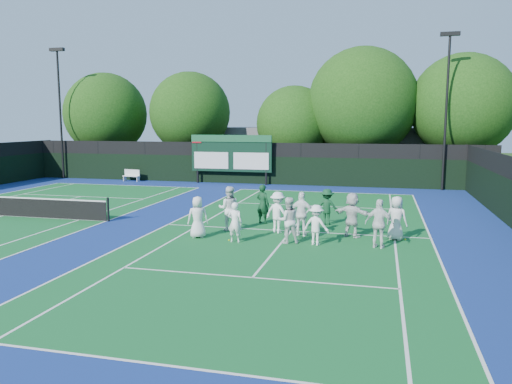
% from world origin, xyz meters
% --- Properties ---
extents(ground, '(120.00, 120.00, 0.00)m').
position_xyz_m(ground, '(0.00, 0.00, 0.00)').
color(ground, '#1B370F').
rests_on(ground, ground).
extents(court_apron, '(34.00, 32.00, 0.01)m').
position_xyz_m(court_apron, '(-6.00, 1.00, 0.00)').
color(court_apron, navy).
rests_on(court_apron, ground).
extents(near_court, '(11.05, 23.85, 0.01)m').
position_xyz_m(near_court, '(0.00, 1.00, 0.01)').
color(near_court, '#125825').
rests_on(near_court, ground).
extents(left_court, '(11.05, 23.85, 0.01)m').
position_xyz_m(left_court, '(-14.00, 1.00, 0.01)').
color(left_court, '#125825').
rests_on(left_court, ground).
extents(back_fence, '(34.00, 0.08, 3.00)m').
position_xyz_m(back_fence, '(-6.00, 16.00, 1.36)').
color(back_fence, black).
rests_on(back_fence, ground).
extents(scoreboard, '(6.00, 0.21, 3.55)m').
position_xyz_m(scoreboard, '(-7.01, 15.59, 2.19)').
color(scoreboard, black).
rests_on(scoreboard, ground).
extents(clubhouse, '(18.00, 6.00, 4.00)m').
position_xyz_m(clubhouse, '(-2.00, 24.00, 2.00)').
color(clubhouse, slate).
rests_on(clubhouse, ground).
extents(light_pole_left, '(1.20, 0.30, 10.12)m').
position_xyz_m(light_pole_left, '(-21.00, 15.70, 6.30)').
color(light_pole_left, black).
rests_on(light_pole_left, ground).
extents(light_pole_right, '(1.20, 0.30, 10.12)m').
position_xyz_m(light_pole_right, '(7.50, 15.70, 6.30)').
color(light_pole_right, black).
rests_on(light_pole_right, ground).
extents(tennis_net, '(11.30, 0.10, 1.10)m').
position_xyz_m(tennis_net, '(-14.00, 1.00, 0.49)').
color(tennis_net, black).
rests_on(tennis_net, ground).
extents(bench, '(1.44, 0.63, 0.89)m').
position_xyz_m(bench, '(-14.85, 15.36, 0.48)').
color(bench, silver).
rests_on(bench, ground).
extents(tree_a, '(6.91, 6.91, 8.59)m').
position_xyz_m(tree_a, '(-19.15, 19.58, 4.95)').
color(tree_a, black).
rests_on(tree_a, ground).
extents(tree_b, '(6.52, 6.52, 8.49)m').
position_xyz_m(tree_b, '(-11.51, 19.58, 5.06)').
color(tree_b, black).
rests_on(tree_b, ground).
extents(tree_c, '(5.82, 5.82, 7.25)m').
position_xyz_m(tree_c, '(-2.93, 19.58, 4.19)').
color(tree_c, black).
rests_on(tree_c, ground).
extents(tree_d, '(8.11, 8.11, 9.98)m').
position_xyz_m(tree_d, '(2.20, 19.58, 5.72)').
color(tree_d, black).
rests_on(tree_d, ground).
extents(tree_e, '(7.34, 7.34, 9.32)m').
position_xyz_m(tree_e, '(9.19, 19.58, 5.46)').
color(tree_e, black).
rests_on(tree_e, ground).
extents(tennis_ball_0, '(0.07, 0.07, 0.07)m').
position_xyz_m(tennis_ball_0, '(-1.99, -1.25, 0.03)').
color(tennis_ball_0, '#C1D419').
rests_on(tennis_ball_0, ground).
extents(tennis_ball_1, '(0.07, 0.07, 0.07)m').
position_xyz_m(tennis_ball_1, '(2.55, 1.10, 0.03)').
color(tennis_ball_1, '#C1D419').
rests_on(tennis_ball_1, ground).
extents(tennis_ball_3, '(0.07, 0.07, 0.07)m').
position_xyz_m(tennis_ball_3, '(-4.68, 2.74, 0.03)').
color(tennis_ball_3, '#C1D419').
rests_on(tennis_ball_3, ground).
extents(tennis_ball_4, '(0.07, 0.07, 0.07)m').
position_xyz_m(tennis_ball_4, '(-0.98, 3.46, 0.03)').
color(tennis_ball_4, '#C1D419').
rests_on(tennis_ball_4, ground).
extents(tennis_ball_5, '(0.07, 0.07, 0.07)m').
position_xyz_m(tennis_ball_5, '(4.50, 0.48, 0.03)').
color(tennis_ball_5, '#C1D419').
rests_on(tennis_ball_5, ground).
extents(player_front_0, '(0.94, 0.78, 1.64)m').
position_xyz_m(player_front_0, '(-3.33, -1.01, 0.82)').
color(player_front_0, white).
rests_on(player_front_0, ground).
extents(player_front_1, '(0.56, 0.38, 1.53)m').
position_xyz_m(player_front_1, '(-1.71, -1.38, 0.77)').
color(player_front_1, white).
rests_on(player_front_1, ground).
extents(player_front_2, '(1.02, 0.92, 1.74)m').
position_xyz_m(player_front_2, '(0.23, -1.03, 0.87)').
color(player_front_2, silver).
rests_on(player_front_2, ground).
extents(player_front_3, '(1.08, 0.79, 1.49)m').
position_xyz_m(player_front_3, '(1.29, -1.05, 0.75)').
color(player_front_3, white).
rests_on(player_front_3, ground).
extents(player_front_4, '(1.12, 0.69, 1.78)m').
position_xyz_m(player_front_4, '(3.53, -0.97, 0.89)').
color(player_front_4, white).
rests_on(player_front_4, ground).
extents(player_back_0, '(1.00, 0.84, 1.85)m').
position_xyz_m(player_back_0, '(-2.55, 0.57, 0.92)').
color(player_back_0, white).
rests_on(player_back_0, ground).
extents(player_back_1, '(1.24, 0.98, 1.69)m').
position_xyz_m(player_back_1, '(-0.49, 0.60, 0.84)').
color(player_back_1, white).
rests_on(player_back_1, ground).
extents(player_back_2, '(1.08, 0.55, 1.77)m').
position_xyz_m(player_back_2, '(0.55, 0.27, 0.88)').
color(player_back_2, white).
rests_on(player_back_2, ground).
extents(player_back_3, '(1.71, 1.15, 1.77)m').
position_xyz_m(player_back_3, '(2.48, 0.55, 0.88)').
color(player_back_3, silver).
rests_on(player_back_3, ground).
extents(player_back_4, '(0.98, 0.83, 1.70)m').
position_xyz_m(player_back_4, '(4.15, 0.46, 0.85)').
color(player_back_4, silver).
rests_on(player_back_4, ground).
extents(coach_left, '(0.75, 0.63, 1.75)m').
position_xyz_m(coach_left, '(-1.51, 2.29, 0.88)').
color(coach_left, '#0E351B').
rests_on(coach_left, ground).
extents(coach_right, '(1.04, 0.61, 1.59)m').
position_xyz_m(coach_right, '(1.28, 2.69, 0.79)').
color(coach_right, '#103B20').
rests_on(coach_right, ground).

